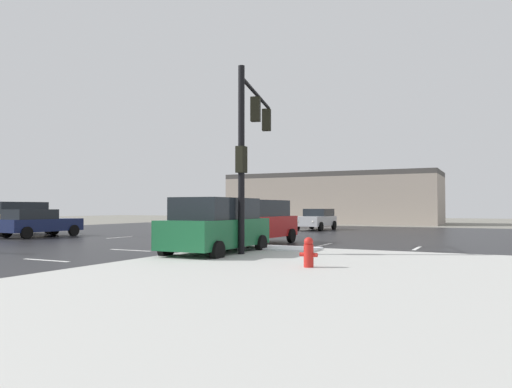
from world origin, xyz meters
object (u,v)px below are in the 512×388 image
suv_red (257,221)px  suv_tan (16,217)px  traffic_signal_mast (250,135)px  sedan_silver (317,219)px  fire_hydrant (309,252)px  sedan_navy (38,222)px  suv_green (217,225)px

suv_red → suv_tan: bearing=91.2°
traffic_signal_mast → sedan_silver: bearing=-2.7°
suv_red → sedan_silver: (-2.09, 14.35, -0.24)m
fire_hydrant → sedan_navy: size_ratio=0.17×
sedan_silver → suv_tan: bearing=-46.1°
suv_red → sedan_silver: bearing=10.5°
suv_tan → sedan_silver: bearing=-46.7°
sedan_navy → suv_tan: (-3.47, 1.21, 0.24)m
fire_hydrant → suv_tan: size_ratio=0.16×
traffic_signal_mast → suv_red: (-1.81, 4.29, -3.30)m
traffic_signal_mast → fire_hydrant: (3.62, -3.72, -3.85)m
fire_hydrant → suv_green: size_ratio=0.16×
suv_tan → suv_red: bearing=-91.1°
fire_hydrant → suv_red: (-5.43, 8.01, 0.55)m
suv_tan → sedan_silver: suv_tan is taller
fire_hydrant → sedan_silver: (-7.52, 22.36, 0.32)m
traffic_signal_mast → suv_tan: 19.60m
traffic_signal_mast → suv_red: bearing=8.4°
sedan_silver → fire_hydrant: bearing=19.1°
fire_hydrant → suv_red: 9.69m
traffic_signal_mast → suv_green: 3.58m
suv_tan → sedan_navy: bearing=-109.3°
fire_hydrant → sedan_navy: sedan_navy is taller
sedan_navy → sedan_silver: same height
fire_hydrant → suv_green: suv_green is taller
traffic_signal_mast → suv_green: traffic_signal_mast is taller
fire_hydrant → sedan_silver: size_ratio=0.17×
suv_red → traffic_signal_mast: bearing=-154.9°
suv_red → suv_tan: (-16.96, 0.31, 0.00)m
sedan_navy → suv_tan: suv_tan is taller
sedan_navy → suv_green: 15.28m
sedan_navy → fire_hydrant: bearing=-107.0°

